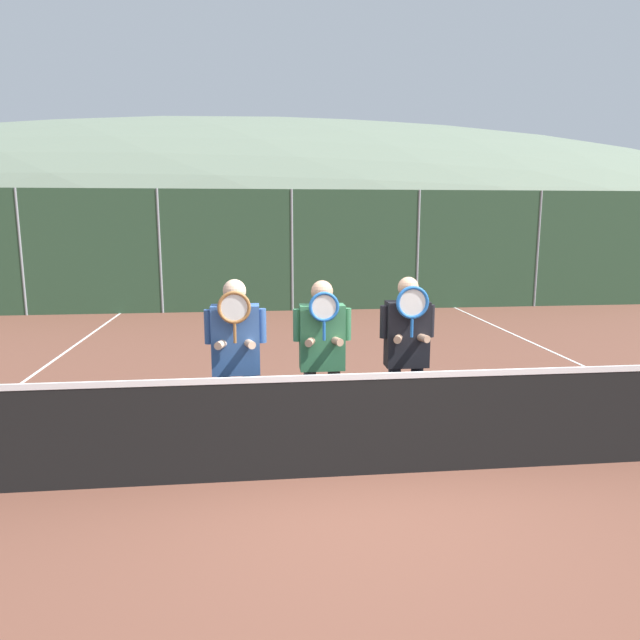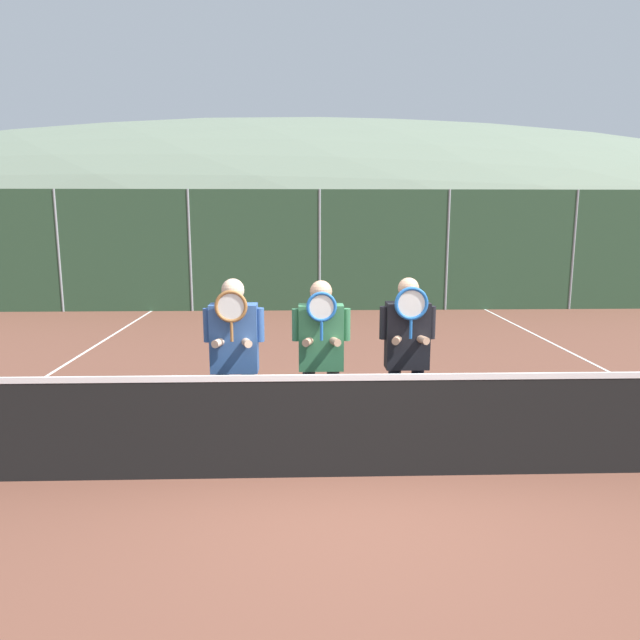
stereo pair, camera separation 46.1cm
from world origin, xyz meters
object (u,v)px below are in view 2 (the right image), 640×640
(player_leftmost, at_px, (234,351))
(player_center_right, at_px, (407,349))
(car_left_of_center, at_px, (305,268))
(car_center, at_px, (480,266))
(car_far_left, at_px, (126,267))
(player_center_left, at_px, (321,349))

(player_leftmost, xyz_separation_m, player_center_right, (1.74, 0.10, -0.01))
(player_leftmost, xyz_separation_m, car_left_of_center, (0.76, 11.40, -0.19))
(car_center, bearing_deg, car_far_left, 179.58)
(player_leftmost, relative_size, car_far_left, 0.42)
(car_left_of_center, bearing_deg, car_far_left, -179.16)
(player_leftmost, height_order, car_left_of_center, player_leftmost)
(player_leftmost, bearing_deg, player_center_left, 8.63)
(player_center_left, height_order, car_left_of_center, player_center_left)
(player_center_left, relative_size, car_left_of_center, 0.39)
(player_leftmost, distance_m, car_left_of_center, 11.42)
(player_leftmost, height_order, car_far_left, car_far_left)
(player_center_right, height_order, car_left_of_center, player_center_right)
(player_center_left, height_order, car_far_left, car_far_left)
(player_leftmost, xyz_separation_m, car_far_left, (-4.47, 11.32, -0.13))
(player_center_right, bearing_deg, car_center, 69.23)
(player_center_left, xyz_separation_m, car_left_of_center, (-0.10, 11.26, -0.16))
(player_center_right, bearing_deg, car_far_left, 118.97)
(player_center_right, distance_m, car_far_left, 12.83)
(player_center_left, relative_size, car_far_left, 0.41)
(car_far_left, bearing_deg, player_center_left, -64.49)
(player_center_right, bearing_deg, player_center_left, 177.78)
(player_leftmost, relative_size, player_center_right, 1.00)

